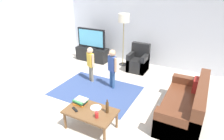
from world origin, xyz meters
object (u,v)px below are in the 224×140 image
(tv, at_px, (91,39))
(plate, at_px, (96,108))
(book_stack, at_px, (81,101))
(tv_stand, at_px, (92,54))
(floor_lamp, at_px, (124,21))
(child_center, at_px, (112,66))
(armchair, at_px, (138,62))
(tv_remote, at_px, (75,109))
(bottle, at_px, (107,107))
(coffee_table, at_px, (91,113))
(soda_can, at_px, (97,115))
(child_near_tv, at_px, (91,61))
(couch, at_px, (187,107))

(tv, xyz_separation_m, plate, (2.04, -2.99, -0.42))
(book_stack, bearing_deg, tv_stand, 119.19)
(floor_lamp, xyz_separation_m, plate, (0.86, -3.16, -1.12))
(child_center, bearing_deg, armchair, 80.88)
(tv_stand, relative_size, tv_remote, 7.06)
(book_stack, distance_m, bottle, 0.63)
(coffee_table, height_order, soda_can, soda_can)
(armchair, height_order, soda_can, armchair)
(floor_lamp, xyz_separation_m, child_near_tv, (-0.31, -1.56, -0.92))
(book_stack, distance_m, soda_can, 0.57)
(book_stack, distance_m, tv_remote, 0.23)
(plate, bearing_deg, bottle, -4.24)
(tv_stand, height_order, child_near_tv, child_near_tv)
(armchair, bearing_deg, soda_can, -83.32)
(floor_lamp, xyz_separation_m, soda_can, (1.03, -3.40, -1.06))
(floor_lamp, bearing_deg, bottle, -70.48)
(couch, distance_m, child_center, 2.11)
(tv_remote, relative_size, soda_can, 1.42)
(child_near_tv, relative_size, tv_remote, 6.11)
(child_center, distance_m, tv_remote, 1.80)
(armchair, bearing_deg, plate, -86.02)
(coffee_table, bearing_deg, armchair, 92.89)
(child_near_tv, xyz_separation_m, coffee_table, (1.12, -1.72, -0.25))
(couch, distance_m, tv_remote, 2.34)
(soda_can, distance_m, plate, 0.30)
(plate, bearing_deg, floor_lamp, 105.19)
(tv, distance_m, tv_remote, 3.68)
(tv_stand, bearing_deg, armchair, -1.23)
(book_stack, distance_m, plate, 0.36)
(child_center, xyz_separation_m, coffee_table, (0.39, -1.66, -0.29))
(couch, bearing_deg, book_stack, -150.25)
(tv, distance_m, bottle, 3.81)
(child_near_tv, height_order, coffee_table, child_near_tv)
(child_center, xyz_separation_m, soda_can, (0.61, -1.78, -0.19))
(armchair, bearing_deg, tv_stand, 178.77)
(tv, bearing_deg, coffee_table, -57.31)
(couch, height_order, coffee_table, couch)
(child_center, height_order, bottle, child_center)
(coffee_table, bearing_deg, tv_remote, -156.80)
(couch, height_order, tv_remote, couch)
(floor_lamp, height_order, tv_remote, floor_lamp)
(plate, bearing_deg, soda_can, -54.73)
(soda_can, relative_size, plate, 0.55)
(tv_stand, bearing_deg, tv_remote, -62.18)
(child_near_tv, bearing_deg, soda_can, -53.93)
(tv, distance_m, armchair, 1.92)
(tv_stand, height_order, child_center, child_center)
(armchair, xyz_separation_m, child_center, (-0.23, -1.43, 0.37))
(tv, distance_m, child_center, 2.17)
(coffee_table, xyz_separation_m, soda_can, (0.22, -0.12, 0.11))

